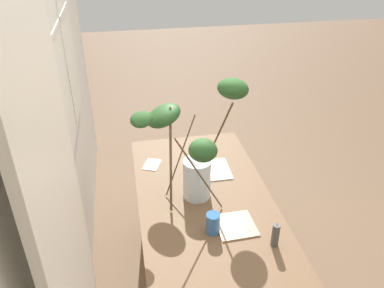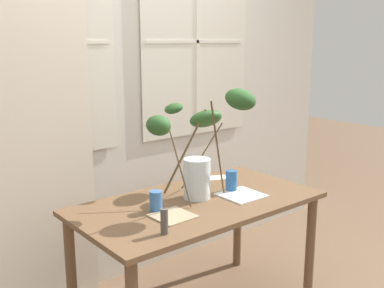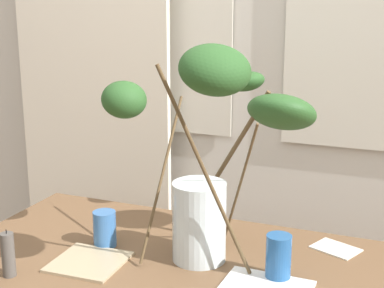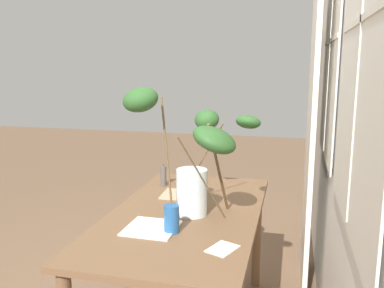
# 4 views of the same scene
# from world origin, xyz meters

# --- Properties ---
(back_wall_with_windows) EXTENTS (4.16, 0.14, 2.73)m
(back_wall_with_windows) POSITION_xyz_m (-0.00, 0.82, 1.38)
(back_wall_with_windows) COLOR beige
(back_wall_with_windows) RESTS_ON ground
(curtain_sheer_side) EXTENTS (0.73, 0.03, 2.39)m
(curtain_sheer_side) POSITION_xyz_m (-0.72, 0.66, 1.20)
(curtain_sheer_side) COLOR silver
(curtain_sheer_side) RESTS_ON ground
(vase_with_branches) EXTENTS (0.70, 0.72, 0.71)m
(vase_with_branches) POSITION_xyz_m (0.07, 0.05, 1.11)
(vase_with_branches) COLOR silver
(vase_with_branches) RESTS_ON dining_table
(drinking_glass_blue_left) EXTENTS (0.07, 0.07, 0.12)m
(drinking_glass_blue_left) POSITION_xyz_m (-0.29, 0.02, 0.83)
(drinking_glass_blue_left) COLOR #386BAD
(drinking_glass_blue_left) RESTS_ON dining_table
(drinking_glass_blue_right) EXTENTS (0.07, 0.07, 0.13)m
(drinking_glass_blue_right) POSITION_xyz_m (0.29, 0.01, 0.84)
(drinking_glass_blue_right) COLOR #235693
(drinking_glass_blue_right) RESTS_ON dining_table
(plate_square_left) EXTENTS (0.22, 0.22, 0.01)m
(plate_square_left) POSITION_xyz_m (-0.27, -0.11, 0.77)
(plate_square_left) COLOR tan
(plate_square_left) RESTS_ON dining_table
(napkin_folded) EXTENTS (0.17, 0.15, 0.00)m
(napkin_folded) POSITION_xyz_m (0.41, 0.28, 0.77)
(napkin_folded) COLOR silver
(napkin_folded) RESTS_ON dining_table
(pillar_candle) EXTENTS (0.04, 0.04, 0.14)m
(pillar_candle) POSITION_xyz_m (-0.44, -0.27, 0.84)
(pillar_candle) COLOR #514C47
(pillar_candle) RESTS_ON dining_table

